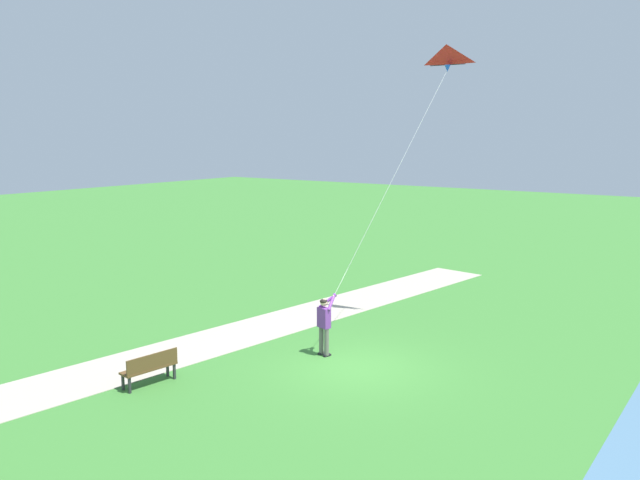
# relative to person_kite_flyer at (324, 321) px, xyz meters

# --- Properties ---
(ground_plane) EXTENTS (120.00, 120.00, 0.00)m
(ground_plane) POSITION_rel_person_kite_flyer_xyz_m (-1.34, 0.33, -1.05)
(ground_plane) COLOR #3D7F33
(walkway_path) EXTENTS (6.82, 32.02, 0.02)m
(walkway_path) POSITION_rel_person_kite_flyer_xyz_m (3.76, 2.33, -1.04)
(walkway_path) COLOR #B7AD99
(walkway_path) RESTS_ON ground
(person_kite_flyer) EXTENTS (0.51, 0.63, 1.83)m
(person_kite_flyer) POSITION_rel_person_kite_flyer_xyz_m (0.00, 0.00, 0.00)
(person_kite_flyer) COLOR #232328
(person_kite_flyer) RESTS_ON ground
(flying_kite) EXTENTS (1.95, 4.82, 7.60)m
(flying_kite) POSITION_rel_person_kite_flyer_xyz_m (-1.37, -4.86, 7.82)
(flying_kite) COLOR red
(park_bench_near_walkway) EXTENTS (0.64, 1.55, 0.88)m
(park_bench_near_walkway) POSITION_rel_person_kite_flyer_xyz_m (2.38, 4.54, -0.54)
(park_bench_near_walkway) COLOR brown
(park_bench_near_walkway) RESTS_ON ground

